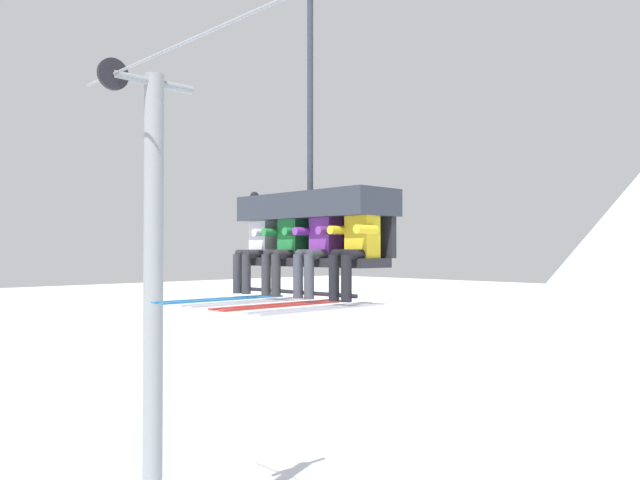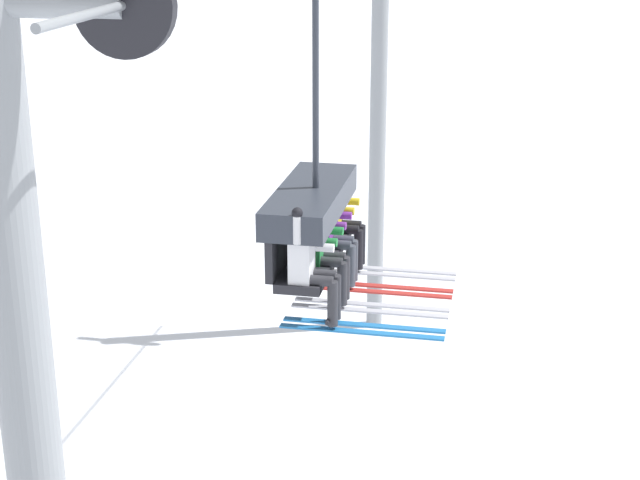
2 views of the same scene
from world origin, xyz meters
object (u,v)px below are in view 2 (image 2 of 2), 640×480
lift_tower_far (379,125)px  chairlift_chair (309,210)px  skier_green (324,248)px  skier_white (313,264)px  skier_purple (334,232)px  skier_yellow (342,217)px

lift_tower_far → chairlift_chair: bearing=-176.2°
lift_tower_far → skier_green: bearing=-175.2°
lift_tower_far → skier_white: 11.64m
skier_white → skier_purple: skier_white is taller
chairlift_chair → skier_purple: bearing=-38.6°
chairlift_chair → skier_white: (-0.83, -0.21, -0.30)m
skier_green → lift_tower_far: bearing=4.8°
skier_green → chairlift_chair: bearing=38.6°
chairlift_chair → skier_green: chairlift_chair is taller
chairlift_chair → skier_yellow: size_ratio=2.14×
skier_purple → skier_yellow: same height
chairlift_chair → skier_green: bearing=-141.4°
lift_tower_far → skier_yellow: bearing=-174.6°
skier_green → skier_purple: size_ratio=1.00×
skier_white → skier_green: bearing=-0.7°
chairlift_chair → skier_purple: 0.48m
chairlift_chair → skier_white: bearing=-165.6°
skier_white → skier_purple: (1.11, -0.01, -0.02)m
chairlift_chair → skier_white: size_ratio=2.14×
skier_green → skier_yellow: 1.11m
skier_purple → skier_yellow: (0.55, 0.00, 0.00)m
lift_tower_far → skier_purple: (-10.44, -0.93, 1.10)m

